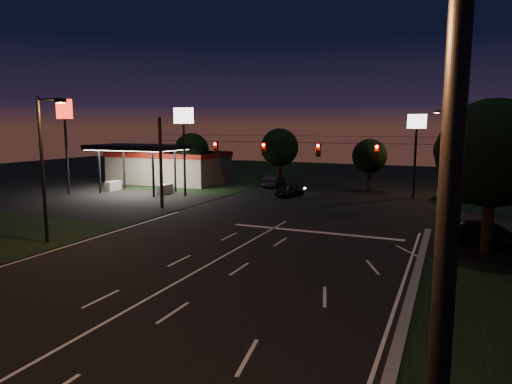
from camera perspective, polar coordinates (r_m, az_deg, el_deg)
The scene contains 23 objects.
ground at distance 22.77m, azimuth -8.47°, elevation -10.35°, with size 140.00×140.00×0.00m, color black.
cross_street_left at distance 47.11m, azimuth -18.95°, elevation -1.05°, with size 20.00×16.00×0.02m, color black.
edge_line_right at distance 14.34m, azimuth 14.01°, elevation -22.20°, with size 0.14×40.00×0.01m, color silver.
center_line at distance 18.30m, azimuth -18.80°, elevation -15.43°, with size 0.14×40.00×0.01m, color silver.
stop_bar at distance 31.79m, azimuth 7.30°, elevation -4.96°, with size 12.00×0.50×0.01m, color silver.
utility_pole_right at distance 34.05m, azimuth 23.76°, elevation -4.73°, with size 0.30×0.30×9.00m, color black.
utility_pole_left at distance 41.37m, azimuth -11.65°, elevation -2.01°, with size 0.28×0.28×8.00m, color black.
signal_span at distance 35.21m, azimuth 4.33°, elevation 5.40°, with size 24.00×0.40×1.56m.
gas_station at distance 59.20m, azimuth -11.01°, elevation 3.37°, with size 14.20×16.10×5.25m.
pole_sign_left_near at distance 47.67m, azimuth -9.02°, elevation 7.82°, with size 2.20×0.30×9.10m.
pole_sign_left_far at distance 52.18m, azimuth -22.78°, elevation 8.01°, with size 2.00×0.30×10.00m.
pole_sign_right at distance 48.41m, azimuth 19.39°, elevation 6.59°, with size 1.80×0.30×8.40m.
street_light_right_near at distance 4.71m, azimuth 18.74°, elevation -16.94°, with size 2.20×0.35×9.00m.
street_light_left at distance 30.53m, azimuth -24.88°, elevation 3.75°, with size 2.20×0.35×9.00m.
street_light_right_far at distance 50.31m, azimuth 23.19°, elevation 5.30°, with size 2.20×0.35×9.00m.
tree_right_near at distance 28.55m, azimuth 27.51°, elevation 4.20°, with size 6.00×6.00×8.76m.
tree_far_a at distance 56.74m, azimuth -7.97°, elevation 5.14°, with size 4.20×4.20×6.42m.
tree_far_b at distance 55.97m, azimuth 3.02°, elevation 5.53°, with size 4.60×4.60×6.98m.
tree_far_c at distance 52.18m, azimuth 14.04°, elevation 4.32°, with size 3.80×3.80×5.86m.
tree_far_d at distance 49.46m, azimuth 24.07°, elevation 4.73°, with size 4.80×4.80×7.30m.
car_oncoming_a at distance 47.39m, azimuth 4.24°, elevation 0.23°, with size 1.55×3.85×1.31m, color black.
car_oncoming_b at distance 54.74m, azimuth 2.30°, elevation 1.43°, with size 1.61×4.62×1.52m, color black.
car_cross at distance 30.92m, azimuth 27.04°, elevation -4.78°, with size 2.09×5.13×1.49m, color black.
Camera 1 is at (11.51, -18.27, 7.21)m, focal length 32.00 mm.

